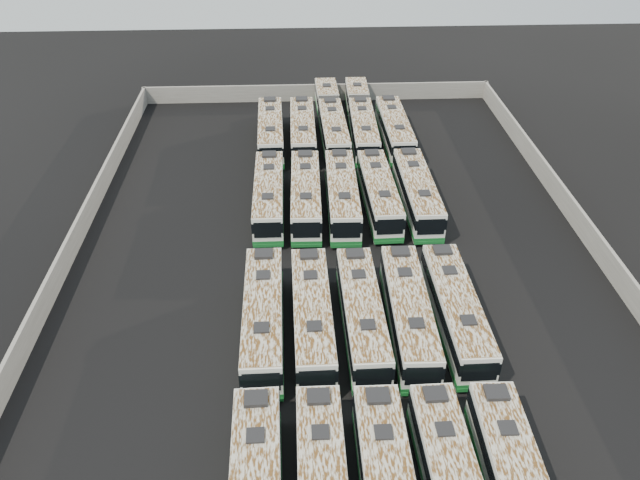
{
  "coord_description": "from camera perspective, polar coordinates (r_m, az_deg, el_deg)",
  "views": [
    {
      "loc": [
        -3.24,
        -41.92,
        31.47
      ],
      "look_at": [
        -1.21,
        1.43,
        1.6
      ],
      "focal_mm": 35.0,
      "sensor_mm": 36.0,
      "label": 1
    }
  ],
  "objects": [
    {
      "name": "bus_back_far_left",
      "position": [
        71.27,
        -4.53,
        9.88
      ],
      "size": [
        3.02,
        12.94,
        3.63
      ],
      "rotation": [
        0.0,
        0.0,
        0.02
      ],
      "color": "white",
      "rests_on": "ground"
    },
    {
      "name": "bus_midback_left",
      "position": [
        58.5,
        -1.32,
        4.11
      ],
      "size": [
        2.95,
        12.88,
        3.62
      ],
      "rotation": [
        0.0,
        0.0,
        -0.02
      ],
      "color": "white",
      "rests_on": "ground"
    },
    {
      "name": "bus_midfront_far_left",
      "position": [
        44.76,
        -5.19,
        -7.03
      ],
      "size": [
        2.86,
        12.99,
        3.66
      ],
      "rotation": [
        0.0,
        0.0,
        0.01
      ],
      "color": "white",
      "rests_on": "ground"
    },
    {
      "name": "bus_midfront_center",
      "position": [
        44.95,
        3.86,
        -6.83
      ],
      "size": [
        2.84,
        12.64,
        3.55
      ],
      "rotation": [
        0.0,
        0.0,
        0.01
      ],
      "color": "white",
      "rests_on": "ground"
    },
    {
      "name": "bus_back_left",
      "position": [
        71.25,
        -1.59,
        9.96
      ],
      "size": [
        2.74,
        12.81,
        3.61
      ],
      "rotation": [
        0.0,
        0.0,
        -0.0
      ],
      "color": "white",
      "rests_on": "ground"
    },
    {
      "name": "bus_midback_far_right",
      "position": [
        59.61,
        8.88,
        4.31
      ],
      "size": [
        2.81,
        12.88,
        3.63
      ],
      "rotation": [
        0.0,
        0.0,
        0.01
      ],
      "color": "white",
      "rests_on": "ground"
    },
    {
      "name": "perimeter_wall",
      "position": [
        51.87,
        1.41,
        -1.31
      ],
      "size": [
        45.2,
        73.2,
        2.2
      ],
      "color": "slate",
      "rests_on": "ground"
    },
    {
      "name": "bus_back_center",
      "position": [
        74.2,
        1.04,
        10.97
      ],
      "size": [
        3.08,
        19.59,
        3.54
      ],
      "rotation": [
        0.0,
        0.0,
        0.02
      ],
      "color": "white",
      "rests_on": "ground"
    },
    {
      "name": "bus_midfront_far_right",
      "position": [
        46.23,
        12.32,
        -6.32
      ],
      "size": [
        2.8,
        12.69,
        3.57
      ],
      "rotation": [
        0.0,
        0.0,
        0.01
      ],
      "color": "white",
      "rests_on": "ground"
    },
    {
      "name": "bus_back_far_right",
      "position": [
        71.98,
        6.83,
        9.99
      ],
      "size": [
        2.83,
        12.84,
        3.61
      ],
      "rotation": [
        0.0,
        0.0,
        0.01
      ],
      "color": "white",
      "rests_on": "ground"
    },
    {
      "name": "bus_midback_far_left",
      "position": [
        58.66,
        -4.7,
        4.07
      ],
      "size": [
        2.73,
        12.74,
        3.59
      ],
      "rotation": [
        0.0,
        0.0,
        0.0
      ],
      "color": "white",
      "rests_on": "ground"
    },
    {
      "name": "bus_midfront_left",
      "position": [
        44.73,
        -0.71,
        -6.96
      ],
      "size": [
        2.84,
        12.72,
        3.58
      ],
      "rotation": [
        0.0,
        0.0,
        0.01
      ],
      "color": "white",
      "rests_on": "ground"
    },
    {
      "name": "bus_midback_right",
      "position": [
        59.14,
        5.42,
        4.28
      ],
      "size": [
        2.99,
        12.68,
        3.56
      ],
      "rotation": [
        0.0,
        0.0,
        0.03
      ],
      "color": "white",
      "rests_on": "ground"
    },
    {
      "name": "ground",
      "position": [
        52.52,
        1.39,
        -2.28
      ],
      "size": [
        140.0,
        140.0,
        0.0
      ],
      "primitive_type": "plane",
      "color": "black",
      "rests_on": "ground"
    },
    {
      "name": "bus_midback_center",
      "position": [
        58.53,
        2.04,
        4.14
      ],
      "size": [
        2.98,
        13.03,
        3.66
      ],
      "rotation": [
        0.0,
        0.0,
        -0.02
      ],
      "color": "white",
      "rests_on": "ground"
    },
    {
      "name": "bus_midfront_right",
      "position": [
        45.39,
        8.1,
        -6.63
      ],
      "size": [
        2.95,
        12.82,
        3.6
      ],
      "rotation": [
        0.0,
        0.0,
        -0.02
      ],
      "color": "white",
      "rests_on": "ground"
    },
    {
      "name": "bus_back_right",
      "position": [
        74.57,
        3.78,
        11.03
      ],
      "size": [
        3.1,
        19.58,
        3.54
      ],
      "rotation": [
        0.0,
        0.0,
        -0.02
      ],
      "color": "white",
      "rests_on": "ground"
    }
  ]
}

